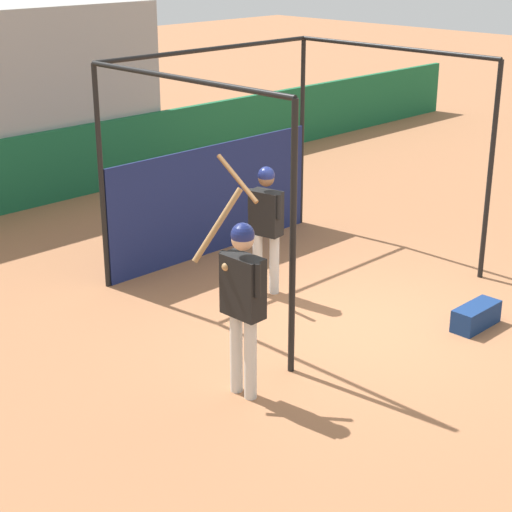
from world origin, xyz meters
TOP-DOWN VIEW (x-y plane):
  - ground_plane at (0.00, 0.00)m, footprint 60.00×60.00m
  - outfield_wall at (0.00, 6.92)m, footprint 24.00×0.12m
  - batting_cage at (0.48, 2.53)m, footprint 3.92×3.45m
  - player_batter at (-0.11, 1.39)m, footprint 0.51×0.80m
  - player_waiting at (-2.16, -0.32)m, footprint 0.52×0.77m
  - equipment_bag at (0.95, -1.15)m, footprint 0.70×0.28m

SIDE VIEW (x-z plane):
  - ground_plane at x=0.00m, z-range 0.00..0.00m
  - equipment_bag at x=0.95m, z-range 0.00..0.28m
  - outfield_wall at x=0.00m, z-range 0.00..1.27m
  - player_batter at x=-0.11m, z-range 0.11..1.96m
  - player_waiting at x=-2.16m, z-range 0.08..2.21m
  - batting_cage at x=0.48m, z-range -0.23..2.77m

